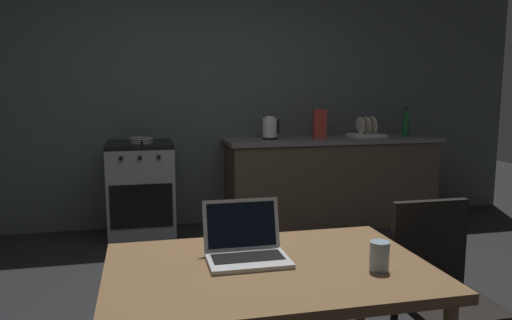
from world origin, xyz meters
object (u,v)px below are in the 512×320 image
object	(u,v)px
electric_kettle	(270,128)
frying_pan	(142,140)
cereal_box	(320,124)
bottle	(406,123)
chair	(440,285)
drinking_glass	(379,256)
dining_table	(268,283)
dish_rack	(366,132)
stove_oven	(141,189)
laptop	(246,248)

from	to	relation	value
electric_kettle	frying_pan	distance (m)	1.23
cereal_box	bottle	bearing A→B (deg)	-4.38
chair	drinking_glass	bearing A→B (deg)	-149.46
dining_table	dish_rack	xyz separation A→B (m)	(1.79, 2.90, 0.29)
frying_pan	dish_rack	distance (m)	2.25
dining_table	cereal_box	xyz separation A→B (m)	(1.29, 2.92, 0.38)
stove_oven	dish_rack	distance (m)	2.32
laptop	electric_kettle	bearing A→B (deg)	77.70
drinking_glass	dish_rack	world-z (taller)	dish_rack
frying_pan	cereal_box	xyz separation A→B (m)	(1.75, 0.05, 0.12)
stove_oven	dish_rack	xyz separation A→B (m)	(2.27, 0.00, 0.49)
chair	dish_rack	size ratio (longest dim) A/B	2.57
bottle	dish_rack	distance (m)	0.43
chair	stove_oven	bearing A→B (deg)	114.33
chair	bottle	size ratio (longest dim) A/B	2.95
electric_kettle	frying_pan	world-z (taller)	electric_kettle
frying_pan	laptop	bearing A→B (deg)	-81.96
stove_oven	dining_table	xyz separation A→B (m)	(0.48, -2.90, 0.20)
electric_kettle	cereal_box	xyz separation A→B (m)	(0.52, 0.02, 0.04)
chair	frying_pan	xyz separation A→B (m)	(-1.31, 2.73, 0.41)
bottle	drinking_glass	world-z (taller)	bottle
stove_oven	chair	xyz separation A→B (m)	(1.33, -2.76, 0.06)
stove_oven	frying_pan	distance (m)	0.47
laptop	dish_rack	xyz separation A→B (m)	(1.86, 2.81, 0.17)
stove_oven	electric_kettle	size ratio (longest dim) A/B	3.96
dining_table	drinking_glass	distance (m)	0.44
stove_oven	electric_kettle	bearing A→B (deg)	0.11
chair	bottle	world-z (taller)	bottle
stove_oven	dining_table	size ratio (longest dim) A/B	0.71
laptop	electric_kettle	distance (m)	2.94
drinking_glass	stove_oven	bearing A→B (deg)	106.03
dining_table	dish_rack	bearing A→B (deg)	58.39
electric_kettle	dining_table	bearing A→B (deg)	-104.72
laptop	frying_pan	bearing A→B (deg)	102.24
stove_oven	dish_rack	size ratio (longest dim) A/B	2.61
bottle	dish_rack	world-z (taller)	bottle
laptop	chair	bearing A→B (deg)	7.14
chair	laptop	distance (m)	0.96
chair	cereal_box	size ratio (longest dim) A/B	3.06
bottle	frying_pan	xyz separation A→B (m)	(-2.66, 0.02, -0.12)
stove_oven	electric_kettle	world-z (taller)	electric_kettle
stove_oven	chair	size ratio (longest dim) A/B	1.01
cereal_box	dining_table	bearing A→B (deg)	-113.75
electric_kettle	drinking_glass	size ratio (longest dim) A/B	1.99
laptop	dish_rack	world-z (taller)	dish_rack
dining_table	chair	xyz separation A→B (m)	(0.85, 0.14, -0.15)
stove_oven	cereal_box	bearing A→B (deg)	0.73
laptop	cereal_box	size ratio (longest dim) A/B	1.12
electric_kettle	dish_rack	world-z (taller)	electric_kettle
frying_pan	drinking_glass	world-z (taller)	frying_pan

